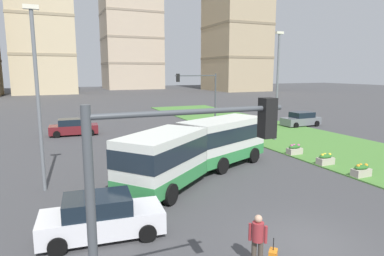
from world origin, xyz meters
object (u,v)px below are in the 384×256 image
at_px(car_white_van, 101,217).
at_px(flower_planter_2, 325,159).
at_px(flower_planter_3, 295,149).
at_px(apartment_tower_eastcentre, 236,27).
at_px(car_grey_wagon, 301,119).
at_px(pedestrian_crossing, 258,238).
at_px(apartment_tower_centre, 131,28).
at_px(articulated_bus, 198,148).
at_px(streetlight_median, 277,82).
at_px(streetlight_left, 37,93).
at_px(traffic_light_near_left, 166,195).
at_px(car_maroon_sedan, 73,127).
at_px(flower_planter_1, 361,170).
at_px(traffic_light_far_right, 202,91).

height_order(car_white_van, flower_planter_2, car_white_van).
distance_m(flower_planter_3, apartment_tower_eastcentre, 86.75).
xyz_separation_m(car_grey_wagon, pedestrian_crossing, (-20.03, -20.79, 0.25)).
distance_m(car_white_van, apartment_tower_eastcentre, 99.76).
relative_size(flower_planter_3, apartment_tower_centre, 0.03).
xyz_separation_m(car_grey_wagon, apartment_tower_centre, (2.22, 89.09, 20.31)).
bearing_deg(apartment_tower_eastcentre, articulated_bus, -122.08).
xyz_separation_m(car_grey_wagon, streetlight_median, (-7.54, -5.29, 4.35)).
relative_size(car_white_van, streetlight_median, 0.49).
bearing_deg(apartment_tower_centre, streetlight_left, -105.84).
height_order(flower_planter_3, traffic_light_near_left, traffic_light_near_left).
xyz_separation_m(flower_planter_2, apartment_tower_centre, (11.66, 102.10, 20.64)).
distance_m(pedestrian_crossing, traffic_light_near_left, 5.31).
height_order(flower_planter_3, apartment_tower_eastcentre, apartment_tower_eastcentre).
height_order(articulated_bus, car_grey_wagon, articulated_bus).
height_order(car_white_van, streetlight_median, streetlight_median).
relative_size(apartment_tower_centre, apartment_tower_eastcentre, 1.07).
bearing_deg(apartment_tower_eastcentre, car_maroon_sedan, -131.64).
xyz_separation_m(flower_planter_1, apartment_tower_centre, (11.66, 104.79, 20.64)).
bearing_deg(apartment_tower_eastcentre, streetlight_left, -126.58).
relative_size(car_white_van, pedestrian_crossing, 2.62).
height_order(traffic_light_near_left, streetlight_left, streetlight_left).
distance_m(car_maroon_sedan, flower_planter_3, 20.32).
height_order(flower_planter_2, traffic_light_near_left, traffic_light_near_left).
distance_m(car_grey_wagon, pedestrian_crossing, 28.87).
relative_size(pedestrian_crossing, flower_planter_3, 1.58).
height_order(flower_planter_3, streetlight_left, streetlight_left).
bearing_deg(flower_planter_2, pedestrian_crossing, -143.70).
bearing_deg(streetlight_median, traffic_light_near_left, -132.18).
height_order(car_white_van, traffic_light_far_right, traffic_light_far_right).
bearing_deg(flower_planter_3, traffic_light_near_left, -137.45).
bearing_deg(car_white_van, flower_planter_3, 24.78).
bearing_deg(streetlight_left, traffic_light_far_right, 40.36).
xyz_separation_m(traffic_light_near_left, apartment_tower_eastcentre, (53.79, 88.03, 15.83)).
relative_size(car_white_van, car_grey_wagon, 1.02).
xyz_separation_m(car_white_van, traffic_light_near_left, (0.34, -6.40, 3.07)).
bearing_deg(flower_planter_2, car_maroon_sedan, 129.10).
relative_size(traffic_light_far_right, apartment_tower_eastcentre, 0.15).
distance_m(pedestrian_crossing, flower_planter_2, 13.16).
relative_size(flower_planter_3, apartment_tower_eastcentre, 0.03).
height_order(flower_planter_1, streetlight_left, streetlight_left).
distance_m(car_maroon_sedan, pedestrian_crossing, 25.52).
xyz_separation_m(pedestrian_crossing, streetlight_left, (-6.07, 10.01, 3.99)).
relative_size(car_maroon_sedan, apartment_tower_centre, 0.11).
bearing_deg(pedestrian_crossing, flower_planter_3, 45.38).
xyz_separation_m(car_maroon_sedan, pedestrian_crossing, (3.61, -25.26, 0.25)).
distance_m(pedestrian_crossing, apartment_tower_eastcentre, 100.87).
xyz_separation_m(car_maroon_sedan, traffic_light_near_left, (-0.16, -27.71, 3.07)).
distance_m(car_grey_wagon, flower_planter_1, 18.33).
height_order(traffic_light_near_left, traffic_light_far_right, traffic_light_far_right).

